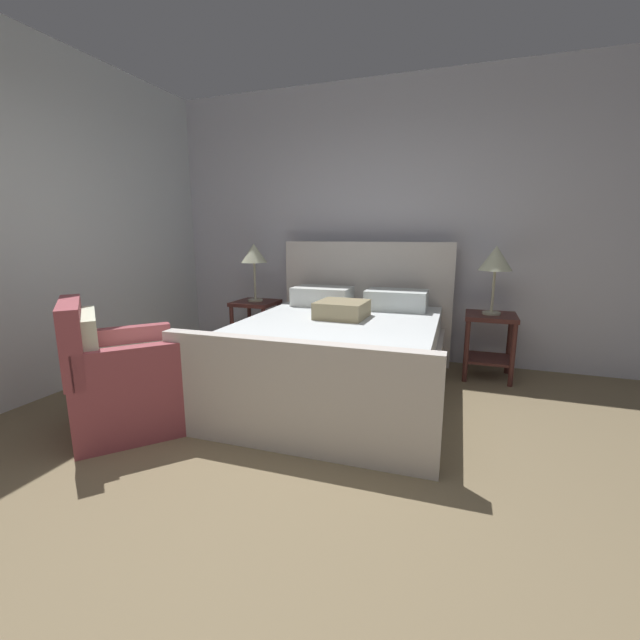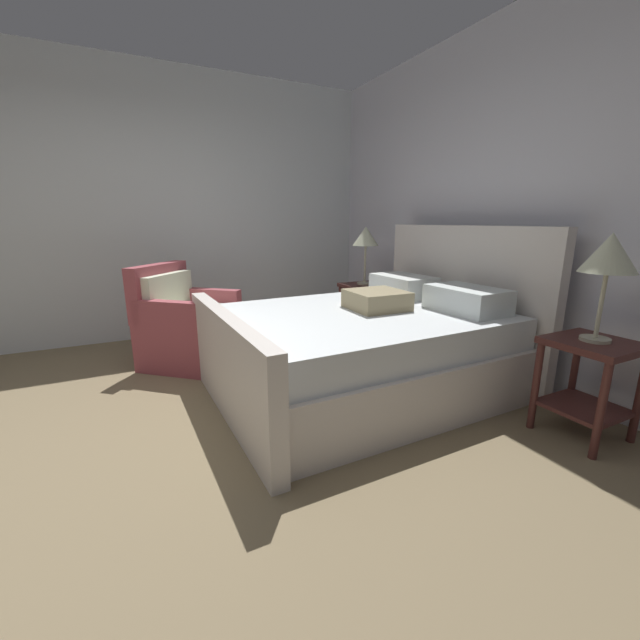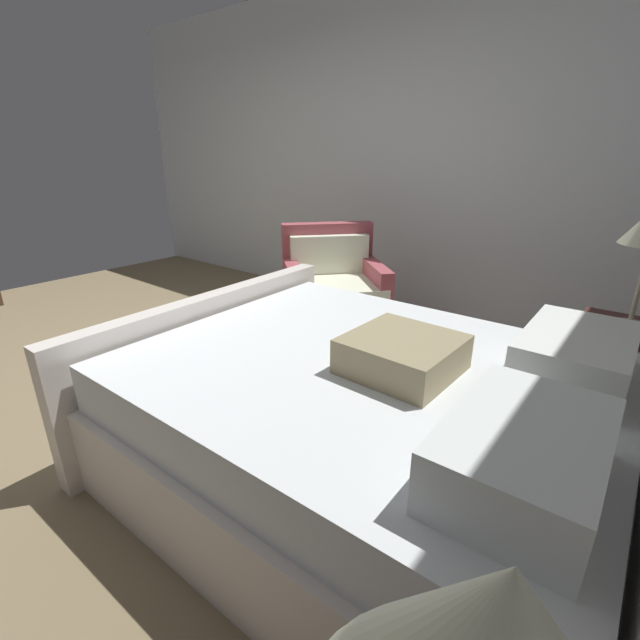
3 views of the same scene
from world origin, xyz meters
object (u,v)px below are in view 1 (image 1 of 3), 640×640
(nightstand_left, at_px, (256,319))
(armchair, at_px, (122,379))
(table_lamp_right, at_px, (496,260))
(table_lamp_left, at_px, (254,255))
(nightstand_right, at_px, (489,335))
(bed, at_px, (341,350))

(nightstand_left, relative_size, armchair, 0.59)
(table_lamp_right, height_order, nightstand_left, table_lamp_right)
(table_lamp_right, relative_size, table_lamp_left, 1.00)
(table_lamp_right, bearing_deg, armchair, -141.19)
(nightstand_right, distance_m, nightstand_left, 2.38)
(nightstand_right, xyz_separation_m, armchair, (-2.40, -1.93, -0.06))
(nightstand_right, bearing_deg, table_lamp_left, -178.89)
(nightstand_left, height_order, armchair, armchair)
(bed, bearing_deg, nightstand_right, 33.08)
(bed, xyz_separation_m, armchair, (-1.21, -1.15, -0.00))
(armchair, bearing_deg, bed, 43.68)
(bed, xyz_separation_m, table_lamp_left, (-1.19, 0.73, 0.74))
(nightstand_right, height_order, armchair, armchair)
(nightstand_right, relative_size, table_lamp_left, 0.97)
(bed, distance_m, nightstand_right, 1.42)
(table_lamp_right, height_order, table_lamp_left, same)
(table_lamp_left, bearing_deg, nightstand_left, -45.00)
(bed, xyz_separation_m, table_lamp_right, (1.19, 0.78, 0.74))
(bed, relative_size, nightstand_left, 3.61)
(bed, height_order, nightstand_right, bed)
(bed, relative_size, armchair, 2.11)
(table_lamp_right, relative_size, nightstand_left, 1.02)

